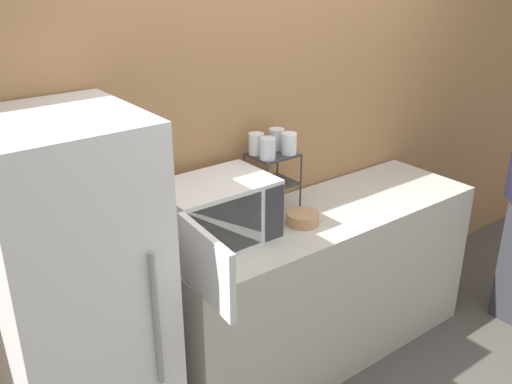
% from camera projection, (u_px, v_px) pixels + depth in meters
% --- Properties ---
extents(ground_plane, '(12.00, 12.00, 0.00)m').
position_uv_depth(ground_plane, '(352.00, 376.00, 3.30)').
color(ground_plane, '#4C4742').
extents(wall_back, '(8.00, 0.06, 2.60)m').
position_uv_depth(wall_back, '(282.00, 134.00, 3.28)').
color(wall_back, '#9E7047').
rests_on(wall_back, ground_plane).
extents(counter, '(1.97, 0.63, 0.94)m').
position_uv_depth(counter, '(318.00, 284.00, 3.35)').
color(counter, '#B7B2A8').
rests_on(counter, ground_plane).
extents(microwave, '(0.63, 0.81, 0.32)m').
position_uv_depth(microwave, '(215.00, 215.00, 2.76)').
color(microwave, silver).
rests_on(microwave, counter).
extents(dish_rack, '(0.24, 0.21, 0.34)m').
position_uv_depth(dish_rack, '(273.00, 171.00, 3.07)').
color(dish_rack, '#333333').
rests_on(dish_rack, counter).
extents(glass_front_left, '(0.08, 0.08, 0.11)m').
position_uv_depth(glass_front_left, '(268.00, 148.00, 2.93)').
color(glass_front_left, silver).
rests_on(glass_front_left, dish_rack).
extents(glass_back_right, '(0.08, 0.08, 0.11)m').
position_uv_depth(glass_back_right, '(277.00, 139.00, 3.08)').
color(glass_back_right, silver).
rests_on(glass_back_right, dish_rack).
extents(glass_front_right, '(0.08, 0.08, 0.11)m').
position_uv_depth(glass_front_right, '(289.00, 144.00, 3.01)').
color(glass_front_right, silver).
rests_on(glass_front_right, dish_rack).
extents(glass_back_left, '(0.08, 0.08, 0.11)m').
position_uv_depth(glass_back_left, '(256.00, 144.00, 3.00)').
color(glass_back_left, silver).
rests_on(glass_back_left, dish_rack).
extents(bowl, '(0.17, 0.17, 0.06)m').
position_uv_depth(bowl, '(303.00, 219.00, 3.01)').
color(bowl, '#AD7F56').
rests_on(bowl, counter).
extents(refrigerator, '(0.62, 0.68, 1.73)m').
position_uv_depth(refrigerator, '(80.00, 315.00, 2.40)').
color(refrigerator, white).
rests_on(refrigerator, ground_plane).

